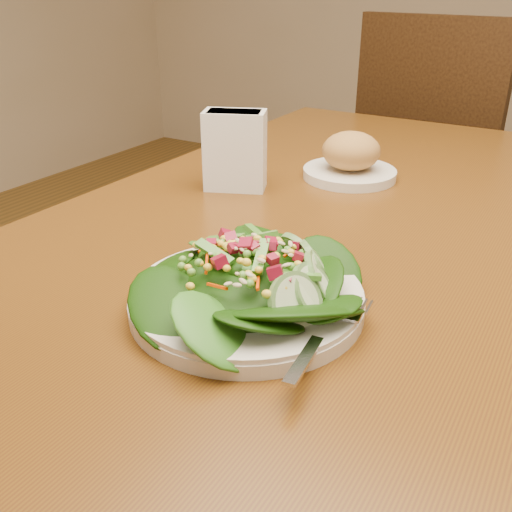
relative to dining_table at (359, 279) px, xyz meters
The scene contains 5 objects.
dining_table is the anchor object (origin of this frame).
chair_far 1.04m from the dining_table, 97.64° to the left, with size 0.52×0.52×0.99m.
salad_plate 0.33m from the dining_table, 91.72° to the right, with size 0.26×0.26×0.08m.
bread_plate 0.24m from the dining_table, 118.98° to the left, with size 0.17×0.17×0.09m.
napkin_holder 0.30m from the dining_table, behind, with size 0.12×0.09×0.13m.
Camera 1 is at (0.27, -0.77, 1.08)m, focal length 40.00 mm.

